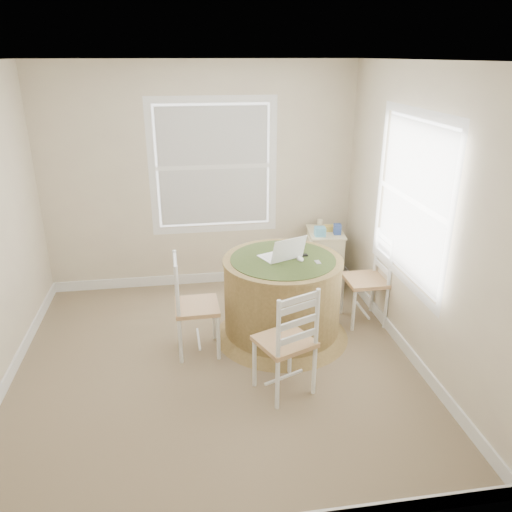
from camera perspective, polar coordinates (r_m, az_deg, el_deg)
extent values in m
cube|color=#937E5D|center=(4.71, -4.54, -12.28)|extent=(3.60, 3.60, 0.02)
cube|color=white|center=(3.89, -5.77, 21.51)|extent=(3.60, 3.60, 0.02)
cube|color=beige|center=(5.85, -6.35, 8.69)|extent=(3.60, 0.02, 2.60)
cube|color=beige|center=(2.48, -2.07, -10.66)|extent=(3.60, 0.02, 2.60)
cube|color=beige|center=(4.59, 18.13, 3.96)|extent=(0.02, 3.60, 2.60)
cube|color=white|center=(6.24, -5.87, -2.50)|extent=(3.60, 0.02, 0.12)
cube|color=white|center=(4.92, -26.35, -12.20)|extent=(0.02, 3.60, 0.12)
cube|color=white|center=(5.08, 16.27, -9.44)|extent=(0.02, 3.60, 0.12)
cylinder|color=olive|center=(4.91, 3.01, -4.42)|extent=(1.13, 1.13, 0.74)
cone|color=olive|center=(5.11, 2.92, -8.54)|extent=(1.33, 1.33, 0.08)
cylinder|color=olive|center=(4.77, 3.09, -0.55)|extent=(1.15, 1.15, 0.03)
cylinder|color=#3C4C20|center=(4.76, 3.10, -0.37)|extent=(1.01, 1.01, 0.01)
cone|color=#3C4C20|center=(4.78, 3.08, -0.99)|extent=(1.11, 1.11, 0.10)
cube|color=white|center=(4.81, 2.68, -0.06)|extent=(0.43, 0.37, 0.02)
cube|color=silver|center=(4.81, 2.68, 0.05)|extent=(0.33, 0.24, 0.00)
cube|color=black|center=(4.65, 3.80, 0.75)|extent=(0.36, 0.20, 0.23)
ellipsoid|color=white|center=(4.74, 5.07, -0.35)|extent=(0.07, 0.11, 0.04)
cube|color=#B7BABF|center=(4.71, 7.07, -0.75)|extent=(0.05, 0.09, 0.02)
cube|color=black|center=(4.84, 5.55, 0.05)|extent=(0.06, 0.05, 0.02)
cube|color=beige|center=(6.04, 7.79, -0.46)|extent=(0.43, 0.55, 0.69)
cube|color=beige|center=(5.92, 7.96, 2.73)|extent=(0.46, 0.58, 0.02)
cube|color=beige|center=(6.10, 6.06, -2.29)|extent=(0.06, 0.43, 0.15)
cube|color=beige|center=(6.01, 6.14, -0.45)|extent=(0.06, 0.43, 0.15)
cube|color=beige|center=(5.94, 6.22, 1.37)|extent=(0.06, 0.43, 0.15)
cube|color=#5CB0D4|center=(5.76, 7.38, 2.83)|extent=(0.13, 0.13, 0.10)
cube|color=gold|center=(5.93, 8.48, 3.15)|extent=(0.16, 0.12, 0.06)
cube|color=#304A92|center=(5.83, 9.18, 3.07)|extent=(0.09, 0.09, 0.12)
cylinder|color=beige|center=(6.03, 7.37, 3.68)|extent=(0.07, 0.07, 0.09)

